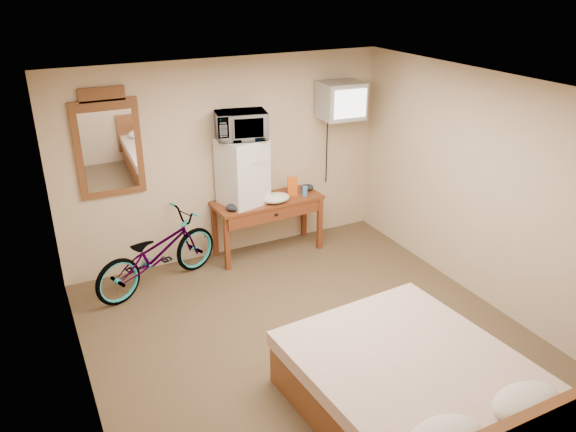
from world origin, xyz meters
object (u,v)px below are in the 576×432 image
object	(u,v)px
desk	(269,208)
mini_fridge	(243,171)
microwave	(241,125)
blue_cup	(305,191)
bed	(428,399)
crt_television	(341,100)
bicycle	(157,253)
wall_mirror	(108,145)

from	to	relation	value
desk	mini_fridge	xyz separation A→B (m)	(-0.32, 0.07, 0.53)
microwave	blue_cup	bearing A→B (deg)	2.75
blue_cup	bed	bearing A→B (deg)	-101.17
crt_television	bicycle	xyz separation A→B (m)	(-2.54, -0.19, -1.48)
microwave	wall_mirror	distance (m)	1.52
bicycle	bed	bearing A→B (deg)	-178.01
bed	microwave	bearing A→B (deg)	92.45
desk	wall_mirror	xyz separation A→B (m)	(-1.82, 0.27, 1.01)
desk	mini_fridge	bearing A→B (deg)	168.29
bicycle	crt_television	bearing A→B (deg)	-106.42
mini_fridge	bed	distance (m)	3.54
microwave	bed	world-z (taller)	microwave
wall_mirror	mini_fridge	bearing A→B (deg)	-7.88
mini_fridge	desk	bearing A→B (deg)	-11.71
mini_fridge	blue_cup	size ratio (longest dim) A/B	6.75
microwave	blue_cup	distance (m)	1.23
mini_fridge	bed	world-z (taller)	mini_fridge
mini_fridge	microwave	distance (m)	0.58
microwave	bed	size ratio (longest dim) A/B	0.26
mini_fridge	crt_television	distance (m)	1.54
crt_television	blue_cup	bearing A→B (deg)	-170.56
crt_television	bicycle	world-z (taller)	crt_television
mini_fridge	bicycle	size ratio (longest dim) A/B	0.51
microwave	crt_television	world-z (taller)	crt_television
desk	microwave	distance (m)	1.15
wall_mirror	crt_television	bearing A→B (deg)	-5.05
bicycle	mini_fridge	bearing A→B (deg)	-99.61
mini_fridge	wall_mirror	xyz separation A→B (m)	(-1.50, 0.21, 0.48)
crt_television	wall_mirror	size ratio (longest dim) A/B	0.50
blue_cup	bed	world-z (taller)	bed
mini_fridge	wall_mirror	bearing A→B (deg)	172.12
wall_mirror	bed	xyz separation A→B (m)	(1.65, -3.64, -1.35)
bed	bicycle	bearing A→B (deg)	112.67
crt_television	wall_mirror	bearing A→B (deg)	174.95
mini_fridge	crt_television	world-z (taller)	crt_television
blue_cup	mini_fridge	bearing A→B (deg)	170.35
microwave	blue_cup	size ratio (longest dim) A/B	4.89
blue_cup	crt_television	xyz separation A→B (m)	(0.55, 0.09, 1.10)
bed	crt_television	bearing A→B (deg)	70.47
desk	bicycle	xyz separation A→B (m)	(-1.51, -0.17, -0.21)
mini_fridge	wall_mirror	world-z (taller)	wall_mirror
mini_fridge	bicycle	xyz separation A→B (m)	(-1.19, -0.23, -0.73)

